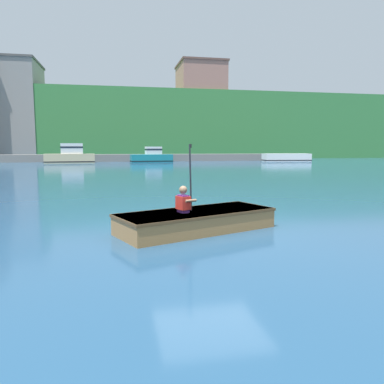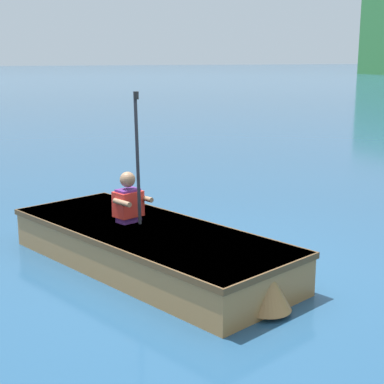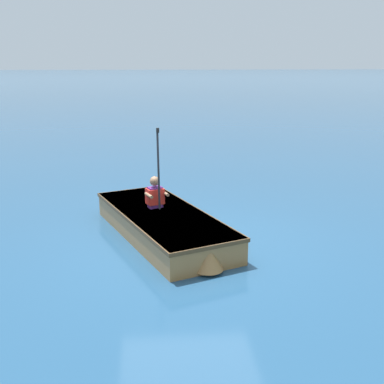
{
  "view_description": "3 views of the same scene",
  "coord_description": "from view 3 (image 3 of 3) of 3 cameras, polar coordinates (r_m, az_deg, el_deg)",
  "views": [
    {
      "loc": [
        -2.07,
        -8.15,
        1.79
      ],
      "look_at": [
        -0.4,
        0.08,
        0.78
      ],
      "focal_mm": 35.0,
      "sensor_mm": 36.0,
      "label": 1
    },
    {
      "loc": [
        5.31,
        -2.22,
        2.2
      ],
      "look_at": [
        -0.4,
        0.08,
        0.78
      ],
      "focal_mm": 55.0,
      "sensor_mm": 36.0,
      "label": 2
    },
    {
      "loc": [
        7.42,
        -0.61,
        2.94
      ],
      "look_at": [
        -0.4,
        0.08,
        0.78
      ],
      "focal_mm": 45.0,
      "sensor_mm": 36.0,
      "label": 3
    }
  ],
  "objects": [
    {
      "name": "person_paddler",
      "position": [
        8.43,
        -4.38,
        -0.12
      ],
      "size": [
        0.42,
        0.43,
        1.42
      ],
      "color": "#592672",
      "rests_on": "rowboat_foreground"
    },
    {
      "name": "ground_plane",
      "position": [
        8.0,
        -0.31,
        -6.19
      ],
      "size": [
        300.0,
        300.0,
        0.0
      ],
      "primitive_type": "plane",
      "color": "navy"
    },
    {
      "name": "rowboat_foreground",
      "position": [
        8.23,
        -3.31,
        -3.78
      ],
      "size": [
        3.66,
        2.47,
        0.43
      ],
      "color": "#A3703D",
      "rests_on": "ground"
    }
  ]
}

